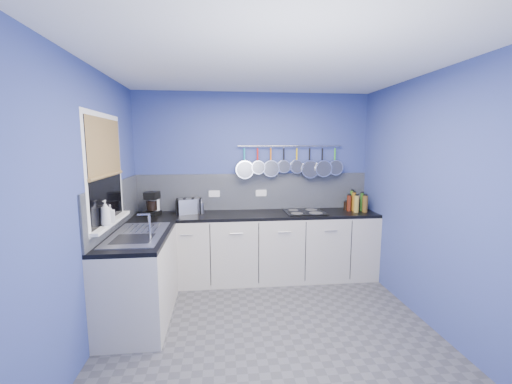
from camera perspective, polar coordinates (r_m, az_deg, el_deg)
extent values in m
cube|color=#47474C|center=(3.55, 2.27, -22.39)|extent=(3.20, 3.00, 0.02)
cube|color=white|center=(3.14, 2.54, 21.32)|extent=(3.20, 3.00, 0.02)
cube|color=#354285|center=(4.59, -0.39, 1.36)|extent=(3.20, 0.02, 2.50)
cube|color=#354285|center=(1.67, 10.21, -11.02)|extent=(3.20, 0.02, 2.50)
cube|color=#354285|center=(3.28, -26.65, -2.27)|extent=(0.02, 3.00, 2.50)
cube|color=#354285|center=(3.70, 27.88, -1.25)|extent=(0.02, 3.00, 2.50)
cube|color=slate|center=(4.58, -0.36, 0.08)|extent=(3.20, 0.02, 0.50)
cube|color=slate|center=(3.85, -23.15, -2.14)|extent=(0.02, 1.80, 0.50)
cube|color=#B7B0A4|center=(4.46, 0.02, -9.64)|extent=(3.20, 0.60, 0.86)
cube|color=black|center=(4.35, 0.02, -3.98)|extent=(3.20, 0.60, 0.04)
cube|color=#B7B0A4|center=(3.69, -19.49, -14.02)|extent=(0.60, 1.20, 0.86)
cube|color=black|center=(3.55, -19.84, -7.27)|extent=(0.60, 1.20, 0.04)
cube|color=white|center=(3.52, -24.73, 3.42)|extent=(0.01, 1.00, 1.10)
cube|color=black|center=(3.51, -24.66, 3.43)|extent=(0.01, 0.90, 1.00)
cube|color=olive|center=(3.50, -24.75, 7.10)|extent=(0.01, 0.90, 0.55)
cube|color=white|center=(3.58, -23.86, -4.80)|extent=(0.10, 0.98, 0.03)
cube|color=silver|center=(3.54, -19.86, -6.89)|extent=(0.50, 0.95, 0.01)
cube|color=white|center=(4.55, -7.26, -0.30)|extent=(0.15, 0.01, 0.09)
cube|color=white|center=(4.58, 0.90, -0.17)|extent=(0.15, 0.01, 0.09)
cylinder|color=silver|center=(4.57, 5.98, 7.94)|extent=(1.45, 0.02, 0.02)
imported|color=white|center=(3.36, -24.69, -3.31)|extent=(0.10, 0.10, 0.24)
imported|color=white|center=(3.49, -23.97, -3.43)|extent=(0.09, 0.10, 0.17)
cylinder|color=white|center=(4.45, -17.19, -1.96)|extent=(0.14, 0.14, 0.28)
cube|color=silver|center=(4.41, -11.57, -2.41)|extent=(0.34, 0.27, 0.20)
cylinder|color=silver|center=(4.39, -9.63, -2.76)|extent=(0.12, 0.12, 0.14)
cube|color=black|center=(4.45, 8.40, -3.45)|extent=(0.52, 0.46, 0.01)
cylinder|color=black|center=(4.83, 17.26, -2.00)|extent=(0.07, 0.07, 0.14)
cylinder|color=#3F721E|center=(4.79, 16.32, -1.34)|extent=(0.05, 0.05, 0.26)
cylinder|color=black|center=(4.73, 15.30, -2.33)|extent=(0.05, 0.05, 0.11)
cylinder|color=#265919|center=(4.71, 17.94, -1.67)|extent=(0.05, 0.05, 0.25)
cylinder|color=#8C5914|center=(4.66, 16.63, -1.63)|extent=(0.05, 0.05, 0.26)
cylinder|color=#4C190C|center=(4.65, 15.88, -1.89)|extent=(0.06, 0.06, 0.22)
cylinder|color=brown|center=(4.64, 18.42, -1.96)|extent=(0.07, 0.07, 0.22)
cylinder|color=olive|center=(4.59, 17.06, -1.99)|extent=(0.07, 0.07, 0.23)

